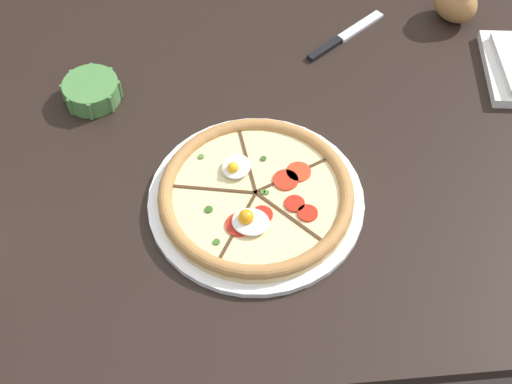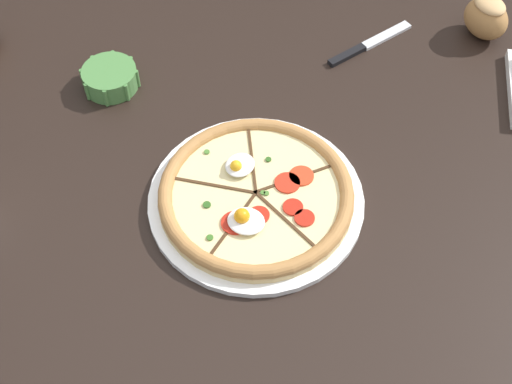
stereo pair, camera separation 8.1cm
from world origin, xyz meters
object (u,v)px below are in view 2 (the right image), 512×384
(pizza, at_px, (256,196))
(dining_table, at_px, (290,172))
(knife_main, at_px, (369,44))
(ramekin_bowl, at_px, (110,78))
(bread_piece_near, at_px, (486,17))

(pizza, bearing_deg, dining_table, 65.81)
(knife_main, bearing_deg, pizza, -155.58)
(ramekin_bowl, distance_m, knife_main, 0.51)
(knife_main, bearing_deg, dining_table, -157.77)
(bread_piece_near, bearing_deg, knife_main, -170.04)
(dining_table, bearing_deg, ramekin_bowl, 158.96)
(bread_piece_near, height_order, knife_main, bread_piece_near)
(dining_table, relative_size, pizza, 4.41)
(ramekin_bowl, bearing_deg, dining_table, -21.04)
(ramekin_bowl, bearing_deg, knife_main, 14.19)
(dining_table, height_order, knife_main, knife_main)
(pizza, height_order, bread_piece_near, bread_piece_near)
(dining_table, bearing_deg, pizza, -114.19)
(dining_table, distance_m, ramekin_bowl, 0.38)
(knife_main, bearing_deg, bread_piece_near, -26.97)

